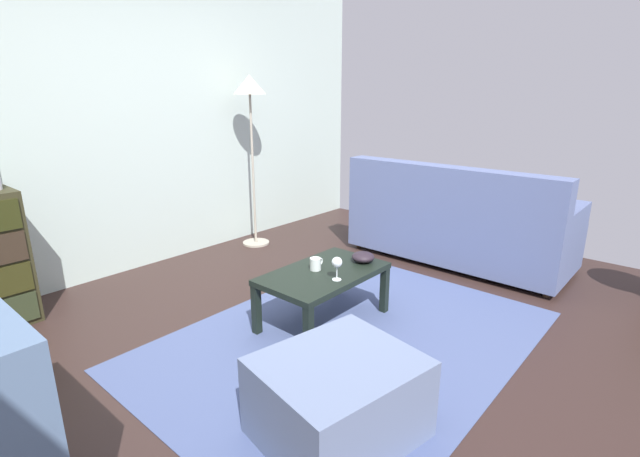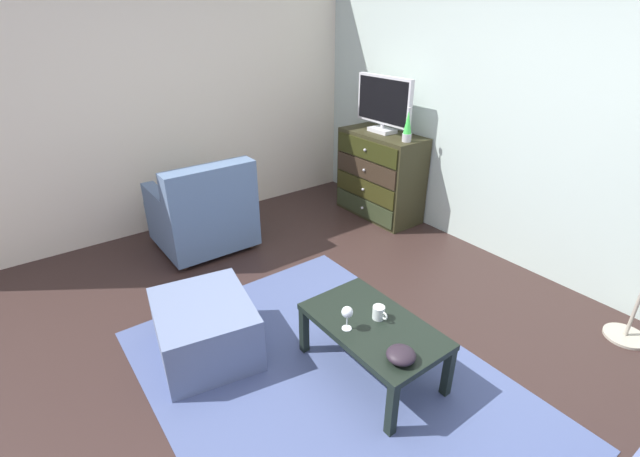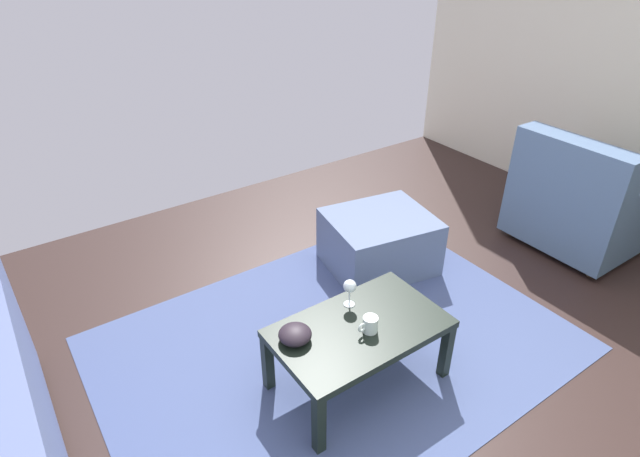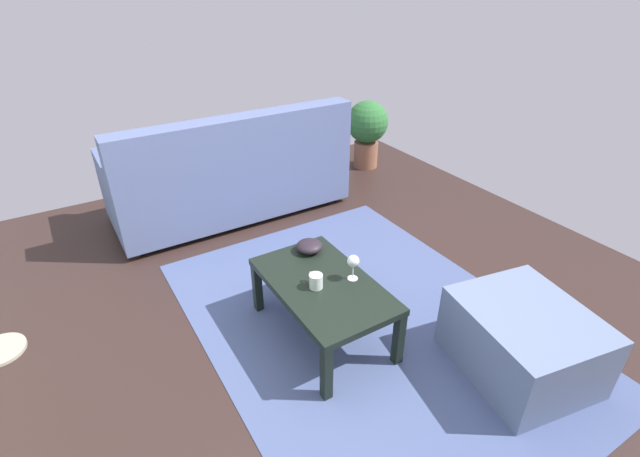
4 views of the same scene
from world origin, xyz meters
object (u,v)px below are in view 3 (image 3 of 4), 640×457
at_px(wine_glass, 350,287).
at_px(armchair, 580,202).
at_px(ottoman, 379,242).
at_px(coffee_table, 359,333).
at_px(bowl_decorative, 295,334).
at_px(mug, 370,324).

distance_m(wine_glass, armchair, 2.14).
bearing_deg(ottoman, coffee_table, 44.12).
xyz_separation_m(armchair, ottoman, (1.40, -0.61, -0.16)).
bearing_deg(armchair, bowl_decorative, 1.32).
xyz_separation_m(wine_glass, armchair, (-2.14, 0.01, -0.14)).
height_order(mug, bowl_decorative, mug).
bearing_deg(ottoman, mug, 46.75).
relative_size(coffee_table, ottoman, 1.26).
bearing_deg(wine_glass, bowl_decorative, 9.74).
bearing_deg(mug, coffee_table, -74.68).
distance_m(mug, bowl_decorative, 0.37).
height_order(mug, armchair, armchair).
height_order(armchair, ottoman, armchair).
relative_size(armchair, ottoman, 1.27).
height_order(bowl_decorative, armchair, armchair).
relative_size(mug, bowl_decorative, 0.70).
distance_m(coffee_table, armchair, 2.20).
xyz_separation_m(coffee_table, mug, (-0.02, 0.06, 0.09)).
bearing_deg(coffee_table, ottoman, -135.88).
distance_m(wine_glass, mug, 0.24).
bearing_deg(armchair, coffee_table, 4.07).
distance_m(wine_glass, bowl_decorative, 0.39).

